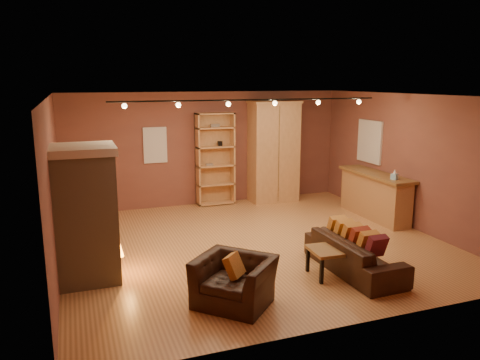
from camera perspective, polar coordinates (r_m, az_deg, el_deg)
name	(u,v)px	position (r m, az deg, el deg)	size (l,w,h in m)	color
floor	(255,244)	(9.06, 1.85, -7.76)	(7.00, 7.00, 0.00)	#AA6E3C
ceiling	(256,96)	(8.52, 1.98, 10.23)	(7.00, 7.00, 0.00)	brown
back_wall	(207,149)	(11.72, -4.01, 3.84)	(7.00, 0.02, 2.80)	brown
left_wall	(54,186)	(8.09, -21.77, -0.74)	(0.02, 6.50, 2.80)	brown
right_wall	(410,161)	(10.48, 19.99, 2.16)	(0.02, 6.50, 2.80)	brown
fireplace	(86,214)	(7.58, -18.22, -3.95)	(1.01, 0.98, 2.12)	tan
back_window	(155,145)	(11.39, -10.31, 4.20)	(0.56, 0.04, 0.86)	silver
bookcase	(215,158)	(11.68, -3.12, 2.68)	(0.94, 0.37, 2.30)	tan
armoire	(274,151)	(12.00, 4.11, 3.49)	(1.26, 0.71, 2.57)	tan
bar_counter	(375,195)	(11.02, 16.09, -1.77)	(0.58, 2.15, 1.03)	tan
tissue_box	(394,175)	(10.33, 18.32, 0.55)	(0.14, 0.14, 0.21)	#8BBFDF
right_window	(370,141)	(11.52, 15.53, 4.55)	(0.05, 0.90, 1.00)	silver
loveseat	(354,248)	(7.92, 13.78, -8.00)	(0.61, 1.97, 0.80)	black
armchair	(234,273)	(6.61, -0.71, -11.30)	(1.20, 1.19, 0.90)	black
coffee_table	(329,253)	(7.66, 10.82, -8.68)	(0.63, 0.63, 0.45)	olive
track_rail	(252,102)	(8.71, 1.48, 9.53)	(5.20, 0.09, 0.13)	black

